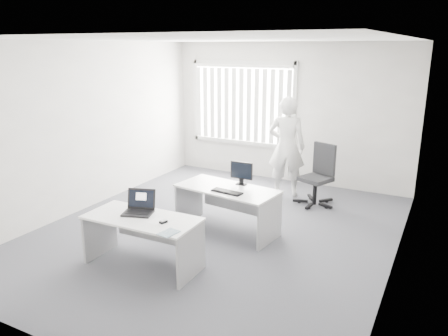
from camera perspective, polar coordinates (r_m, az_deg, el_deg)
The scene contains 18 objects.
ground at distance 6.69m, azimuth -0.91°, elevation -8.29°, with size 6.00×6.00×0.00m, color #52535A.
wall_back at distance 8.96m, azimuth 8.36°, elevation 7.06°, with size 5.00×0.02×2.80m, color silver.
wall_front at distance 3.99m, azimuth -22.20°, elevation -4.81°, with size 5.00×0.02×2.80m, color silver.
wall_left at distance 7.75m, azimuth -17.48°, elevation 5.17°, with size 0.02×6.00×2.80m, color silver.
wall_right at distance 5.53m, azimuth 22.38°, elevation 0.70°, with size 0.02×6.00×2.80m, color silver.
ceiling at distance 6.11m, azimuth -1.03°, elevation 16.45°, with size 5.00×6.00×0.02m, color white.
window at distance 9.28m, azimuth 2.43°, elevation 8.44°, with size 2.32×0.06×1.76m, color beige.
blinds at distance 9.23m, azimuth 2.27°, elevation 8.22°, with size 2.20×0.10×1.50m, color white, non-canonical shape.
desk_near at distance 5.63m, azimuth -10.59°, elevation -8.07°, with size 1.46×0.71×0.66m.
desk_far at distance 6.53m, azimuth 0.40°, elevation -4.19°, with size 1.59×0.90×0.69m.
office_chair at distance 7.88m, azimuth 12.05°, elevation -2.27°, with size 0.80×0.80×1.08m.
person at distance 8.09m, azimuth 8.18°, elevation 2.75°, with size 0.68×0.45×1.86m, color silver.
laptop at distance 5.61m, azimuth -11.28°, elevation -4.57°, with size 0.37×0.33×0.29m, color black, non-canonical shape.
paper_sheet at distance 5.37m, azimuth -8.35°, elevation -6.99°, with size 0.26×0.19×0.00m, color white.
mouse at distance 5.33m, azimuth -7.92°, elevation -6.92°, with size 0.06×0.09×0.04m, color #A5A5A8, non-canonical shape.
booklet at distance 5.05m, azimuth -7.26°, elevation -8.41°, with size 0.16×0.23×0.01m, color white.
keyboard at distance 6.26m, azimuth 0.38°, elevation -3.13°, with size 0.47×0.16×0.02m, color black.
monitor at distance 6.57m, azimuth 2.30°, elevation -0.68°, with size 0.35×0.11×0.35m, color black, non-canonical shape.
Camera 1 is at (2.94, -5.36, 2.72)m, focal length 35.00 mm.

